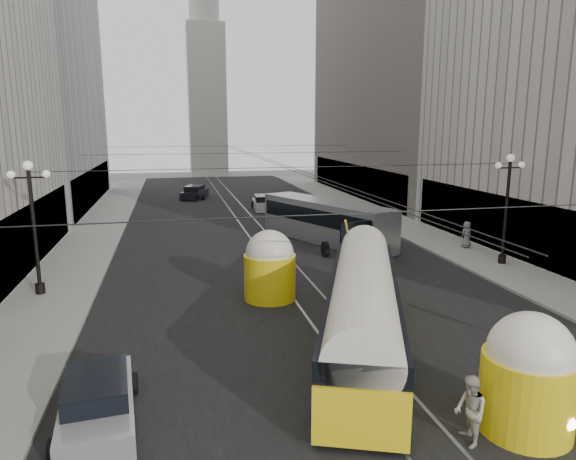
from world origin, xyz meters
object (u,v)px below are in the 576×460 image
pedestrian_sidewalk_right (467,235)px  pedestrian_crossing_b (470,411)px  sedan_silver (98,403)px  city_bus (326,220)px  streetcar (363,304)px

pedestrian_sidewalk_right → pedestrian_crossing_b: bearing=45.5°
pedestrian_crossing_b → pedestrian_sidewalk_right: (11.66, 19.11, 0.09)m
sedan_silver → pedestrian_crossing_b: pedestrian_crossing_b is taller
city_bus → pedestrian_sidewalk_right: (8.44, -4.17, -0.58)m
sedan_silver → pedestrian_crossing_b: size_ratio=2.51×
streetcar → pedestrian_crossing_b: streetcar is taller
pedestrian_sidewalk_right → sedan_silver: bearing=24.1°
streetcar → pedestrian_crossing_b: size_ratio=7.79×
city_bus → pedestrian_sidewalk_right: size_ratio=6.83×
pedestrian_sidewalk_right → streetcar: bearing=33.4°
streetcar → pedestrian_sidewalk_right: size_ratio=8.29×
city_bus → pedestrian_crossing_b: size_ratio=6.41×
streetcar → pedestrian_crossing_b: (0.53, -6.27, -0.72)m
city_bus → pedestrian_sidewalk_right: city_bus is taller
streetcar → pedestrian_crossing_b: bearing=-85.1°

